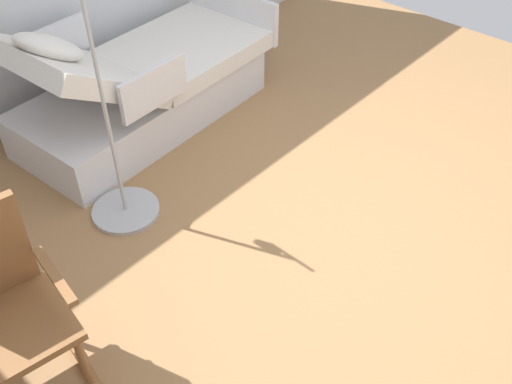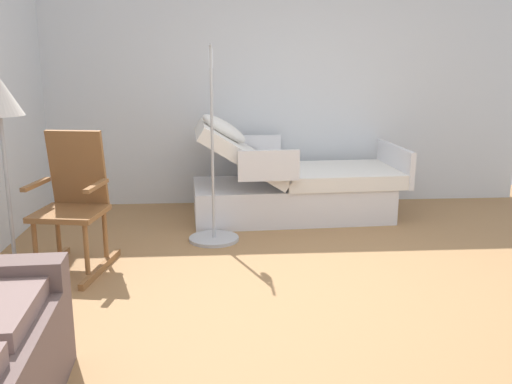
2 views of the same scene
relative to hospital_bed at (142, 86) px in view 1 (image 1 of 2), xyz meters
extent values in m
plane|color=#9E7247|center=(-1.92, 0.01, -0.31)|extent=(6.37, 6.37, 0.00)
cube|color=silver|center=(0.00, 0.01, -0.13)|extent=(0.98, 1.98, 0.35)
cube|color=white|center=(0.03, -0.46, 0.11)|extent=(0.98, 1.21, 0.14)
cube|color=white|center=(-0.03, 0.52, 0.36)|extent=(0.96, 0.93, 0.62)
ellipsoid|color=white|center=(-0.04, 0.68, 0.60)|extent=(0.37, 0.50, 0.37)
cube|color=silver|center=(-0.52, 0.28, 0.32)|extent=(0.07, 0.56, 0.28)
cube|color=silver|center=(0.49, 0.34, 0.32)|extent=(0.07, 0.56, 0.28)
cube|color=silver|center=(0.06, -1.06, 0.22)|extent=(0.95, 0.11, 0.36)
cylinder|color=black|center=(-0.41, 0.78, -0.26)|extent=(0.10, 0.10, 0.10)
cylinder|color=black|center=(0.31, 0.83, -0.26)|extent=(0.10, 0.10, 0.10)
cylinder|color=black|center=(-0.31, -0.81, -0.26)|extent=(0.10, 0.10, 0.10)
cylinder|color=black|center=(0.41, -0.77, -0.26)|extent=(0.10, 0.10, 0.10)
cube|color=brown|center=(-1.41, 1.64, -0.28)|extent=(0.76, 0.17, 0.05)
cylinder|color=brown|center=(-1.58, 1.69, -0.06)|extent=(0.04, 0.04, 0.40)
cylinder|color=brown|center=(-1.22, 1.63, -0.06)|extent=(0.04, 0.04, 0.40)
cube|color=brown|center=(-1.37, 1.85, 0.14)|extent=(0.54, 0.55, 0.04)
cube|color=brown|center=(-1.43, 1.63, 0.36)|extent=(0.39, 0.11, 0.03)
cylinder|color=#B2B5BA|center=(-0.72, 0.79, -0.29)|extent=(0.44, 0.44, 0.03)
cylinder|color=#B2B5BA|center=(-0.72, 0.79, 0.55)|extent=(0.02, 0.02, 1.65)
camera|label=1|loc=(-3.16, 2.25, 2.30)|focal=40.34mm
camera|label=2|loc=(-5.50, 0.75, 1.27)|focal=39.68mm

